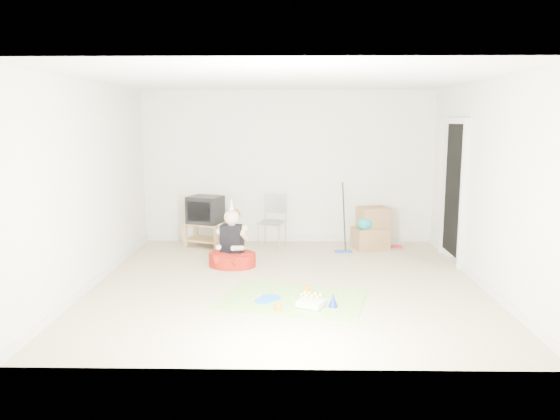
{
  "coord_description": "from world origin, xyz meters",
  "views": [
    {
      "loc": [
        0.03,
        -6.88,
        2.11
      ],
      "look_at": [
        -0.1,
        0.4,
        0.9
      ],
      "focal_mm": 35.0,
      "sensor_mm": 36.0,
      "label": 1
    }
  ],
  "objects_px": {
    "folding_chair": "(272,222)",
    "cardboard_boxes": "(371,229)",
    "crt_tv": "(205,210)",
    "seated_woman": "(232,251)",
    "birthday_cake": "(311,304)",
    "tv_stand": "(206,232)"
  },
  "relations": [
    {
      "from": "tv_stand",
      "to": "seated_woman",
      "type": "distance_m",
      "value": 1.34
    },
    {
      "from": "cardboard_boxes",
      "to": "birthday_cake",
      "type": "xyz_separation_m",
      "value": [
        -1.1,
        -2.88,
        -0.29
      ]
    },
    {
      "from": "birthday_cake",
      "to": "crt_tv",
      "type": "bearing_deg",
      "value": 118.95
    },
    {
      "from": "folding_chair",
      "to": "cardboard_boxes",
      "type": "bearing_deg",
      "value": -0.87
    },
    {
      "from": "crt_tv",
      "to": "cardboard_boxes",
      "type": "distance_m",
      "value": 2.76
    },
    {
      "from": "crt_tv",
      "to": "birthday_cake",
      "type": "height_order",
      "value": "crt_tv"
    },
    {
      "from": "birthday_cake",
      "to": "tv_stand",
      "type": "bearing_deg",
      "value": 118.95
    },
    {
      "from": "seated_woman",
      "to": "folding_chair",
      "type": "bearing_deg",
      "value": 64.55
    },
    {
      "from": "folding_chair",
      "to": "seated_woman",
      "type": "xyz_separation_m",
      "value": [
        -0.54,
        -1.14,
        -0.22
      ]
    },
    {
      "from": "crt_tv",
      "to": "cardboard_boxes",
      "type": "xyz_separation_m",
      "value": [
        2.75,
        -0.1,
        -0.3
      ]
    },
    {
      "from": "seated_woman",
      "to": "birthday_cake",
      "type": "relative_size",
      "value": 2.88
    },
    {
      "from": "tv_stand",
      "to": "crt_tv",
      "type": "distance_m",
      "value": 0.38
    },
    {
      "from": "tv_stand",
      "to": "cardboard_boxes",
      "type": "bearing_deg",
      "value": -2.04
    },
    {
      "from": "folding_chair",
      "to": "cardboard_boxes",
      "type": "relative_size",
      "value": 1.3
    },
    {
      "from": "tv_stand",
      "to": "seated_woman",
      "type": "xyz_separation_m",
      "value": [
        0.57,
        -1.22,
        -0.03
      ]
    },
    {
      "from": "seated_woman",
      "to": "birthday_cake",
      "type": "distance_m",
      "value": 2.07
    },
    {
      "from": "crt_tv",
      "to": "folding_chair",
      "type": "height_order",
      "value": "folding_chair"
    },
    {
      "from": "birthday_cake",
      "to": "folding_chair",
      "type": "bearing_deg",
      "value": 100.38
    },
    {
      "from": "crt_tv",
      "to": "cardboard_boxes",
      "type": "relative_size",
      "value": 0.76
    },
    {
      "from": "folding_chair",
      "to": "seated_woman",
      "type": "relative_size",
      "value": 0.89
    },
    {
      "from": "cardboard_boxes",
      "to": "birthday_cake",
      "type": "distance_m",
      "value": 3.1
    },
    {
      "from": "cardboard_boxes",
      "to": "seated_woman",
      "type": "bearing_deg",
      "value": -152.79
    }
  ]
}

